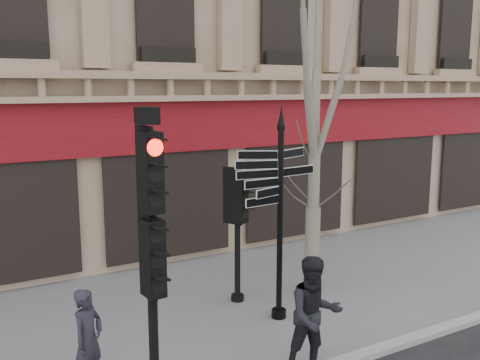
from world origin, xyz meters
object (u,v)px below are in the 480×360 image
(traffic_signal_main, at_px, (150,226))
(pedestrian_b, at_px, (315,315))
(fingerpost, at_px, (281,178))
(plane_tree, at_px, (317,45))
(traffic_signal_secondary, at_px, (237,211))
(pedestrian_a, at_px, (88,340))

(traffic_signal_main, distance_m, pedestrian_b, 3.16)
(fingerpost, xyz_separation_m, pedestrian_b, (-0.68, -2.01, -1.88))
(plane_tree, bearing_deg, traffic_signal_secondary, 160.58)
(fingerpost, relative_size, pedestrian_b, 2.19)
(traffic_signal_secondary, xyz_separation_m, plane_tree, (1.57, -0.55, 3.43))
(fingerpost, relative_size, traffic_signal_main, 0.98)
(plane_tree, xyz_separation_m, pedestrian_a, (-5.24, -1.32, -4.62))
(traffic_signal_main, relative_size, plane_tree, 0.56)
(traffic_signal_main, bearing_deg, fingerpost, 22.76)
(plane_tree, distance_m, pedestrian_b, 5.52)
(fingerpost, height_order, traffic_signal_secondary, fingerpost)
(traffic_signal_secondary, height_order, pedestrian_b, traffic_signal_secondary)
(traffic_signal_main, relative_size, traffic_signal_secondary, 1.51)
(traffic_signal_main, height_order, plane_tree, plane_tree)
(plane_tree, height_order, pedestrian_a, plane_tree)
(plane_tree, relative_size, pedestrian_a, 4.79)
(plane_tree, height_order, pedestrian_b, plane_tree)
(fingerpost, distance_m, pedestrian_a, 4.52)
(pedestrian_a, distance_m, pedestrian_b, 3.53)
(plane_tree, bearing_deg, pedestrian_a, -165.84)
(traffic_signal_main, bearing_deg, pedestrian_a, 118.77)
(traffic_signal_secondary, xyz_separation_m, pedestrian_b, (-0.38, -3.16, -1.02))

